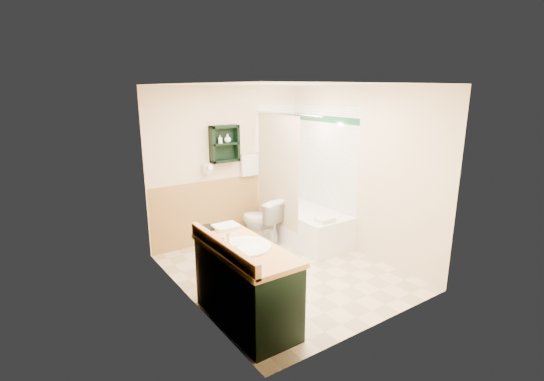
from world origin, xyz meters
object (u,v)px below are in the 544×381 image
at_px(wall_shelf, 225,144).
at_px(bathtub, 305,225).
at_px(hair_dryer, 207,169).
at_px(soap_bottle_b, 228,139).
at_px(toilet, 261,221).
at_px(soap_bottle_a, 220,141).
at_px(vanity_book, 200,221).
at_px(vanity, 246,285).

distance_m(wall_shelf, bathtub, 1.79).
xyz_separation_m(hair_dryer, soap_bottle_b, (0.35, -0.03, 0.41)).
bearing_deg(wall_shelf, bathtub, -33.71).
relative_size(bathtub, soap_bottle_b, 11.87).
xyz_separation_m(toilet, soap_bottle_a, (-0.48, 0.35, 1.24)).
xyz_separation_m(soap_bottle_a, soap_bottle_b, (0.12, 0.00, 0.02)).
xyz_separation_m(vanity_book, soap_bottle_a, (0.98, 1.38, 0.66)).
height_order(hair_dryer, vanity_book, hair_dryer).
distance_m(hair_dryer, vanity, 2.33).
height_order(hair_dryer, vanity, hair_dryer).
relative_size(vanity, soap_bottle_a, 10.71).
bearing_deg(soap_bottle_a, wall_shelf, 3.75).
xyz_separation_m(hair_dryer, soap_bottle_a, (0.22, -0.03, 0.39)).
xyz_separation_m(vanity, soap_bottle_a, (0.82, 2.08, 1.18)).
bearing_deg(toilet, vanity_book, 20.43).
bearing_deg(wall_shelf, hair_dryer, 175.24).
bearing_deg(vanity_book, wall_shelf, 54.14).
distance_m(hair_dryer, vanity_book, 1.62).
xyz_separation_m(vanity, bathtub, (1.92, 1.40, -0.16)).
distance_m(wall_shelf, toilet, 1.31).
relative_size(hair_dryer, toilet, 0.33).
bearing_deg(bathtub, soap_bottle_b, 145.21).
relative_size(vanity, vanity_book, 6.13).
bearing_deg(soap_bottle_b, soap_bottle_a, 180.00).
xyz_separation_m(toilet, soap_bottle_b, (-0.36, 0.35, 1.26)).
distance_m(wall_shelf, soap_bottle_a, 0.09).
xyz_separation_m(bathtub, soap_bottle_b, (-0.98, 0.68, 1.36)).
bearing_deg(vanity, bathtub, 36.18).
xyz_separation_m(hair_dryer, vanity_book, (-0.76, -1.41, -0.27)).
height_order(hair_dryer, bathtub, hair_dryer).
bearing_deg(toilet, bathtub, 137.63).
distance_m(bathtub, soap_bottle_a, 1.86).
height_order(wall_shelf, bathtub, wall_shelf).
distance_m(bathtub, vanity_book, 2.30).
relative_size(hair_dryer, bathtub, 0.16).
bearing_deg(soap_bottle_b, wall_shelf, 174.05).
bearing_deg(soap_bottle_b, bathtub, -34.79).
bearing_deg(vanity_book, toilet, 36.60).
bearing_deg(wall_shelf, soap_bottle_a, -176.25).
bearing_deg(toilet, vanity, 38.50).
distance_m(vanity, bathtub, 2.38).
xyz_separation_m(wall_shelf, vanity, (-0.89, -2.09, -1.14)).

